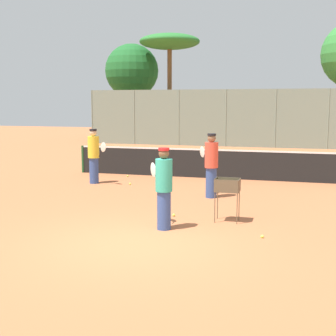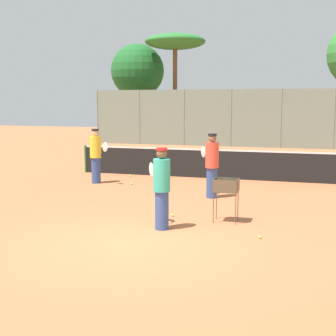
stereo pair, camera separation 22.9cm
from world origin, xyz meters
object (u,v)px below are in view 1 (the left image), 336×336
Objects in this scene: player_white_outfit at (164,187)px; player_yellow_shirt at (211,165)px; tennis_net at (213,163)px; player_red_cap at (94,155)px; ball_cart at (227,189)px.

player_yellow_shirt is at bearing -47.75° from player_white_outfit.
tennis_net is 5.63× the size of player_yellow_shirt.
player_red_cap reaches higher than tennis_net.
player_white_outfit is 6.35m from player_red_cap.
player_red_cap is 4.48m from player_yellow_shirt.
ball_cart is (1.47, -6.09, 0.21)m from tennis_net.
player_red_cap is at bearing 33.05° from player_yellow_shirt.
ball_cart is (5.17, -3.92, -0.19)m from player_red_cap.
player_white_outfit is 1.77× the size of ball_cart.
player_red_cap is (-3.70, -2.17, 0.41)m from tennis_net.
ball_cart is at bearing -91.64° from player_white_outfit.
player_red_cap is at bearing -149.62° from tennis_net.
player_yellow_shirt is at bearing 13.13° from player_red_cap.
player_red_cap reaches higher than player_white_outfit.
ball_cart is at bearing -76.47° from tennis_net.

